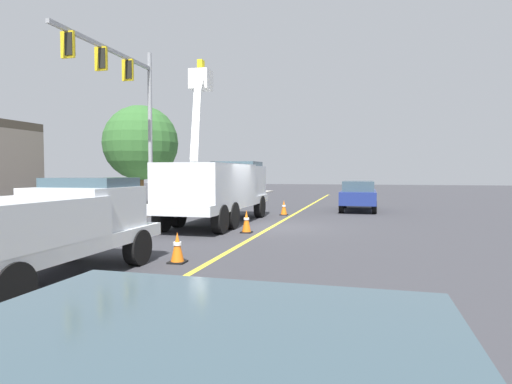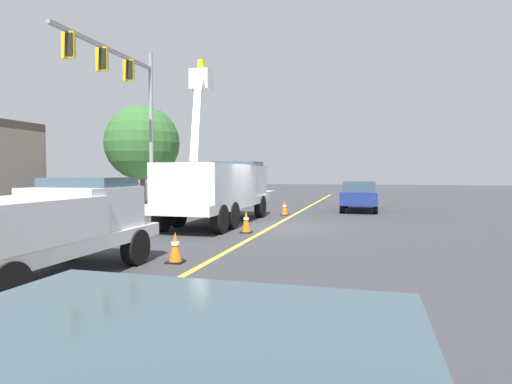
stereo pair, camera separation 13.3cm
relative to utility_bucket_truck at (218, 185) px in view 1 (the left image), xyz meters
name	(u,v)px [view 1 (the left image)]	position (x,y,z in m)	size (l,w,h in m)	color
ground	(272,227)	(-0.73, -2.48, -1.62)	(120.00, 120.00, 0.00)	#38383D
sidewalk_far_side	(90,219)	(-0.49, 5.87, -1.56)	(60.00, 3.60, 0.12)	#B2ADA3
lane_centre_stripe	(272,227)	(-0.73, -2.48, -1.61)	(50.00, 0.16, 0.01)	yellow
utility_bucket_truck	(218,185)	(0.00, 0.00, 0.00)	(8.27, 3.11, 7.31)	silver
service_pickup_truck	(44,226)	(-10.13, 0.27, -0.50)	(5.66, 2.32, 2.06)	silver
passing_minivan	(359,193)	(7.46, -5.90, -0.64)	(4.85, 2.07, 1.69)	navy
traffic_cone_mid_front	(177,248)	(-7.84, -1.54, -1.25)	(0.40, 0.40, 0.75)	black
traffic_cone_mid_rear	(246,222)	(-2.54, -1.89, -1.21)	(0.40, 0.40, 0.82)	black
traffic_cone_trailing	(284,208)	(3.97, -2.19, -1.24)	(0.40, 0.40, 0.76)	black
traffic_signal_mast	(126,93)	(0.91, 4.82, 4.30)	(7.38, 0.69, 8.35)	gray
street_tree_right	(141,143)	(7.34, 7.53, 2.41)	(4.70, 4.70, 6.39)	brown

